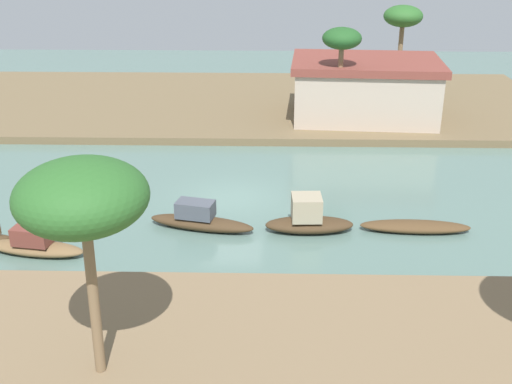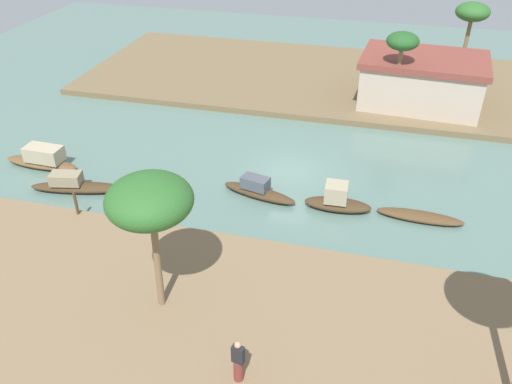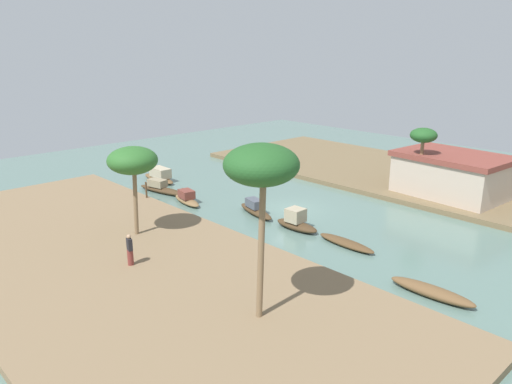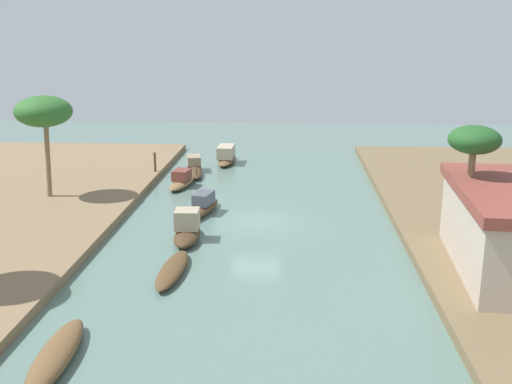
{
  "view_description": "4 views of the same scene",
  "coord_description": "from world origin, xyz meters",
  "px_view_note": "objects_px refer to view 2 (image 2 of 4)",
  "views": [
    {
      "loc": [
        1.58,
        -24.25,
        10.67
      ],
      "look_at": [
        1.0,
        -0.22,
        0.41
      ],
      "focal_mm": 44.74,
      "sensor_mm": 36.0,
      "label": 1
    },
    {
      "loc": [
        4.57,
        -24.67,
        14.77
      ],
      "look_at": [
        -0.94,
        -3.63,
        0.79
      ],
      "focal_mm": 36.81,
      "sensor_mm": 36.0,
      "label": 2
    },
    {
      "loc": [
        23.39,
        -25.77,
        11.61
      ],
      "look_at": [
        -3.08,
        -0.86,
        0.84
      ],
      "focal_mm": 34.63,
      "sensor_mm": 36.0,
      "label": 3
    },
    {
      "loc": [
        28.72,
        1.7,
        9.27
      ],
      "look_at": [
        -2.33,
        -0.14,
        0.88
      ],
      "focal_mm": 42.43,
      "sensor_mm": 36.0,
      "label": 4
    }
  ],
  "objects_px": {
    "sampan_midstream": "(258,190)",
    "mooring_post": "(76,203)",
    "sampan_with_tall_canopy": "(420,217)",
    "sampan_foreground": "(337,201)",
    "person_on_near_bank": "(238,362)",
    "palm_tree_right_short": "(472,13)",
    "palm_tree_right_tall": "(402,44)",
    "sampan_open_hull": "(142,197)",
    "palm_tree_left_near": "(150,201)",
    "sampan_near_left_bank": "(43,159)",
    "riverside_building": "(422,80)",
    "sampan_upstream_small": "(76,185)"
  },
  "relations": [
    {
      "from": "sampan_with_tall_canopy",
      "to": "person_on_near_bank",
      "type": "xyz_separation_m",
      "value": [
        -5.77,
        -11.23,
        0.98
      ]
    },
    {
      "from": "person_on_near_bank",
      "to": "sampan_foreground",
      "type": "bearing_deg",
      "value": 91.94
    },
    {
      "from": "sampan_midstream",
      "to": "mooring_post",
      "type": "height_order",
      "value": "mooring_post"
    },
    {
      "from": "person_on_near_bank",
      "to": "palm_tree_right_tall",
      "type": "xyz_separation_m",
      "value": [
        3.96,
        22.87,
        3.79
      ]
    },
    {
      "from": "sampan_with_tall_canopy",
      "to": "sampan_midstream",
      "type": "xyz_separation_m",
      "value": [
        -8.02,
        0.02,
        0.19
      ]
    },
    {
      "from": "palm_tree_right_tall",
      "to": "riverside_building",
      "type": "height_order",
      "value": "palm_tree_right_tall"
    },
    {
      "from": "sampan_midstream",
      "to": "sampan_foreground",
      "type": "height_order",
      "value": "sampan_foreground"
    },
    {
      "from": "sampan_with_tall_canopy",
      "to": "sampan_foreground",
      "type": "distance_m",
      "value": 3.99
    },
    {
      "from": "palm_tree_left_near",
      "to": "palm_tree_right_tall",
      "type": "xyz_separation_m",
      "value": [
        7.76,
        20.24,
        -0.04
      ]
    },
    {
      "from": "person_on_near_bank",
      "to": "palm_tree_left_near",
      "type": "height_order",
      "value": "palm_tree_left_near"
    },
    {
      "from": "sampan_near_left_bank",
      "to": "person_on_near_bank",
      "type": "distance_m",
      "value": 18.44
    },
    {
      "from": "person_on_near_bank",
      "to": "palm_tree_right_short",
      "type": "distance_m",
      "value": 33.5
    },
    {
      "from": "sampan_open_hull",
      "to": "person_on_near_bank",
      "type": "xyz_separation_m",
      "value": [
        7.74,
        -9.17,
        0.8
      ]
    },
    {
      "from": "sampan_foreground",
      "to": "palm_tree_right_tall",
      "type": "height_order",
      "value": "palm_tree_right_tall"
    },
    {
      "from": "sampan_near_left_bank",
      "to": "person_on_near_bank",
      "type": "bearing_deg",
      "value": -35.94
    },
    {
      "from": "mooring_post",
      "to": "sampan_foreground",
      "type": "bearing_deg",
      "value": 19.11
    },
    {
      "from": "palm_tree_right_tall",
      "to": "person_on_near_bank",
      "type": "bearing_deg",
      "value": -99.82
    },
    {
      "from": "sampan_with_tall_canopy",
      "to": "mooring_post",
      "type": "distance_m",
      "value": 16.36
    },
    {
      "from": "sampan_midstream",
      "to": "palm_tree_right_tall",
      "type": "bearing_deg",
      "value": 74.83
    },
    {
      "from": "sampan_midstream",
      "to": "riverside_building",
      "type": "relative_size",
      "value": 0.49
    },
    {
      "from": "person_on_near_bank",
      "to": "mooring_post",
      "type": "distance_m",
      "value": 12.25
    },
    {
      "from": "sampan_foreground",
      "to": "person_on_near_bank",
      "type": "xyz_separation_m",
      "value": [
        -1.79,
        -11.14,
        0.68
      ]
    },
    {
      "from": "sampan_midstream",
      "to": "palm_tree_left_near",
      "type": "bearing_deg",
      "value": -87.23
    },
    {
      "from": "sampan_upstream_small",
      "to": "palm_tree_right_short",
      "type": "relative_size",
      "value": 0.97
    },
    {
      "from": "palm_tree_left_near",
      "to": "sampan_open_hull",
      "type": "bearing_deg",
      "value": 121.07
    },
    {
      "from": "sampan_foreground",
      "to": "sampan_midstream",
      "type": "bearing_deg",
      "value": 176.3
    },
    {
      "from": "mooring_post",
      "to": "palm_tree_right_tall",
      "type": "relative_size",
      "value": 0.23
    },
    {
      "from": "riverside_building",
      "to": "palm_tree_right_tall",
      "type": "bearing_deg",
      "value": -125.76
    },
    {
      "from": "sampan_foreground",
      "to": "palm_tree_left_near",
      "type": "bearing_deg",
      "value": -125.45
    },
    {
      "from": "sampan_midstream",
      "to": "riverside_building",
      "type": "xyz_separation_m",
      "value": [
        7.85,
        13.59,
        1.66
      ]
    },
    {
      "from": "sampan_open_hull",
      "to": "sampan_with_tall_canopy",
      "type": "relative_size",
      "value": 0.88
    },
    {
      "from": "palm_tree_right_tall",
      "to": "mooring_post",
      "type": "bearing_deg",
      "value": -131.46
    },
    {
      "from": "sampan_with_tall_canopy",
      "to": "sampan_foreground",
      "type": "height_order",
      "value": "sampan_foreground"
    },
    {
      "from": "mooring_post",
      "to": "palm_tree_right_tall",
      "type": "bearing_deg",
      "value": 48.54
    },
    {
      "from": "sampan_near_left_bank",
      "to": "riverside_building",
      "type": "relative_size",
      "value": 0.52
    },
    {
      "from": "person_on_near_bank",
      "to": "sampan_near_left_bank",
      "type": "bearing_deg",
      "value": 153.8
    },
    {
      "from": "sampan_near_left_bank",
      "to": "sampan_open_hull",
      "type": "height_order",
      "value": "sampan_near_left_bank"
    },
    {
      "from": "sampan_upstream_small",
      "to": "riverside_building",
      "type": "relative_size",
      "value": 0.61
    },
    {
      "from": "palm_tree_left_near",
      "to": "riverside_building",
      "type": "relative_size",
      "value": 0.65
    },
    {
      "from": "sampan_foreground",
      "to": "sampan_upstream_small",
      "type": "relative_size",
      "value": 0.64
    },
    {
      "from": "mooring_post",
      "to": "palm_tree_left_near",
      "type": "bearing_deg",
      "value": -35.34
    },
    {
      "from": "palm_tree_right_tall",
      "to": "riverside_building",
      "type": "relative_size",
      "value": 0.63
    },
    {
      "from": "sampan_with_tall_canopy",
      "to": "palm_tree_right_tall",
      "type": "distance_m",
      "value": 12.71
    },
    {
      "from": "sampan_foreground",
      "to": "sampan_upstream_small",
      "type": "bearing_deg",
      "value": -174.49
    },
    {
      "from": "sampan_near_left_bank",
      "to": "palm_tree_right_short",
      "type": "bearing_deg",
      "value": 43.08
    },
    {
      "from": "palm_tree_right_tall",
      "to": "sampan_midstream",
      "type": "bearing_deg",
      "value": -118.11
    },
    {
      "from": "sampan_open_hull",
      "to": "palm_tree_left_near",
      "type": "relative_size",
      "value": 0.66
    },
    {
      "from": "sampan_near_left_bank",
      "to": "palm_tree_right_short",
      "type": "distance_m",
      "value": 31.77
    },
    {
      "from": "sampan_open_hull",
      "to": "palm_tree_right_tall",
      "type": "height_order",
      "value": "palm_tree_right_tall"
    },
    {
      "from": "sampan_open_hull",
      "to": "sampan_foreground",
      "type": "height_order",
      "value": "sampan_foreground"
    }
  ]
}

